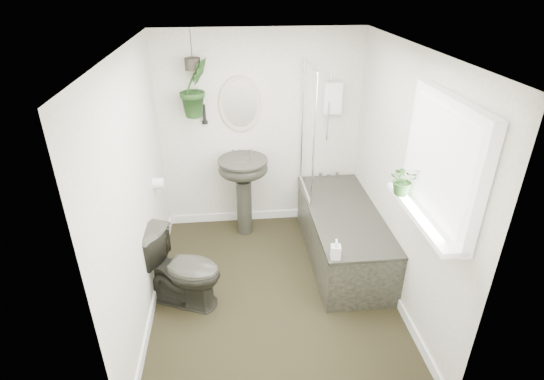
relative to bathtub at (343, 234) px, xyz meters
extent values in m
cube|color=#2D281A|center=(-0.80, -0.50, -0.30)|extent=(2.30, 2.80, 0.02)
cube|color=white|center=(-0.80, -0.50, 2.02)|extent=(2.30, 2.80, 0.02)
cube|color=white|center=(-0.80, 0.91, 0.86)|extent=(2.30, 0.02, 2.30)
cube|color=white|center=(-0.80, -1.91, 0.86)|extent=(2.30, 0.02, 2.30)
cube|color=white|center=(-1.96, -0.50, 0.86)|extent=(0.02, 2.80, 2.30)
cube|color=white|center=(0.36, -0.50, 0.86)|extent=(0.02, 2.80, 2.30)
cube|color=white|center=(-0.80, -0.50, -0.24)|extent=(2.30, 2.80, 0.10)
cube|color=white|center=(0.00, 0.84, 1.26)|extent=(0.20, 0.10, 0.35)
ellipsoid|color=#BFA88F|center=(-1.03, 0.87, 1.21)|extent=(0.46, 0.03, 0.62)
cylinder|color=black|center=(-1.43, 0.86, 1.11)|extent=(0.04, 0.04, 0.22)
cylinder|color=white|center=(-1.90, 0.20, 0.61)|extent=(0.11, 0.11, 0.11)
cube|color=white|center=(0.29, -1.20, 1.36)|extent=(0.08, 1.00, 0.90)
cube|color=white|center=(0.22, -1.20, 0.94)|extent=(0.18, 1.00, 0.04)
cube|color=white|center=(0.24, -1.20, 1.36)|extent=(0.01, 0.86, 0.76)
imported|color=#2A2A23|center=(-1.65, -0.54, 0.09)|extent=(0.84, 0.68, 0.75)
imported|color=black|center=(0.17, -0.90, 1.08)|extent=(0.26, 0.24, 0.25)
imported|color=black|center=(-1.50, 0.75, 1.43)|extent=(0.43, 0.42, 0.61)
imported|color=black|center=(-0.29, -0.79, 0.38)|extent=(0.10, 0.10, 0.19)
cylinder|color=#2A261E|center=(-1.50, 0.75, 1.68)|extent=(0.16, 0.16, 0.12)
camera|label=1|loc=(-1.15, -3.73, 2.53)|focal=28.00mm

